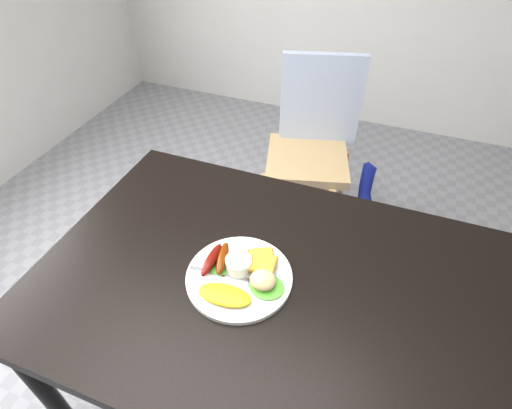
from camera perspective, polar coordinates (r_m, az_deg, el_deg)
The scene contains 15 objects.
room_floor at distance 1.69m, azimuth 1.49°, elevation -26.58°, with size 4.00×4.50×0.02m, color gray.
dining_table at distance 1.04m, azimuth 2.20°, elevation -11.46°, with size 1.20×0.80×0.04m, color black.
dining_chair at distance 1.94m, azimuth 7.30°, elevation 6.33°, with size 0.38×0.38×0.05m, color tan.
person at distance 1.29m, azimuth 14.90°, elevation 4.50°, with size 0.58×0.39×1.62m, color navy.
plate at distance 1.03m, azimuth -2.41°, elevation -10.31°, with size 0.27×0.27×0.01m, color white.
lettuce_left at distance 1.04m, azimuth -5.09°, elevation -8.52°, with size 0.08×0.07×0.01m, color green.
lettuce_right at distance 1.00m, azimuth 1.57°, elevation -11.66°, with size 0.09×0.08×0.01m, color #3D951E.
omelette at distance 0.98m, azimuth -4.50°, elevation -12.77°, with size 0.13×0.06×0.02m, color gold.
sausage_a at distance 1.03m, azimuth -6.36°, elevation -7.84°, with size 0.03×0.11×0.03m, color #681307.
sausage_b at distance 1.03m, azimuth -4.79°, elevation -7.63°, with size 0.03×0.11×0.03m, color #663006.
ramekin at distance 1.02m, azimuth -2.50°, elevation -8.59°, with size 0.07×0.07×0.04m, color white.
toast_a at distance 1.05m, azimuth 0.79°, elevation -7.75°, with size 0.07×0.07×0.01m, color olive.
toast_b at distance 1.02m, azimuth 1.03°, elevation -8.58°, with size 0.07×0.07×0.01m, color olive.
potato_salad at distance 0.98m, azimuth 1.02°, elevation -10.72°, with size 0.07×0.06×0.04m, color #C8BF8B.
fork at distance 1.02m, azimuth -5.26°, elevation -9.86°, with size 0.16×0.01×0.00m, color #ADAFB7.
Camera 1 is at (0.18, -0.60, 1.57)m, focal length 28.00 mm.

